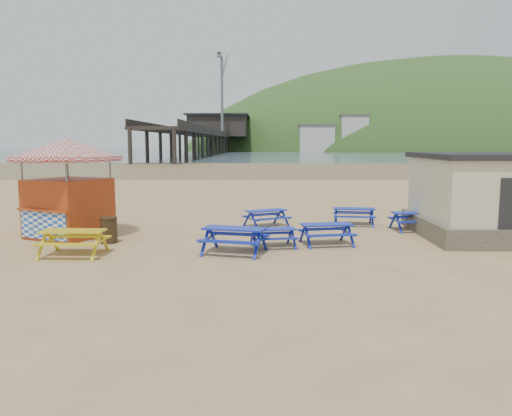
{
  "coord_description": "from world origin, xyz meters",
  "views": [
    {
      "loc": [
        0.92,
        -17.83,
        3.53
      ],
      "look_at": [
        0.53,
        1.5,
        1.0
      ],
      "focal_mm": 35.0,
      "sensor_mm": 36.0,
      "label": 1
    }
  ],
  "objects_px": {
    "litter_bin": "(109,230)",
    "picnic_table_blue_b": "(354,216)",
    "picnic_table_blue_a": "(266,218)",
    "ice_cream_kiosk": "(67,175)",
    "picnic_table_yellow": "(73,243)"
  },
  "relations": [
    {
      "from": "picnic_table_blue_a",
      "to": "ice_cream_kiosk",
      "type": "bearing_deg",
      "value": 168.77
    },
    {
      "from": "picnic_table_yellow",
      "to": "picnic_table_blue_b",
      "type": "bearing_deg",
      "value": 32.61
    },
    {
      "from": "picnic_table_blue_b",
      "to": "ice_cream_kiosk",
      "type": "xyz_separation_m",
      "value": [
        -11.24,
        -2.92,
        1.97
      ]
    },
    {
      "from": "picnic_table_blue_a",
      "to": "litter_bin",
      "type": "relative_size",
      "value": 2.35
    },
    {
      "from": "picnic_table_yellow",
      "to": "litter_bin",
      "type": "bearing_deg",
      "value": 77.23
    },
    {
      "from": "ice_cream_kiosk",
      "to": "picnic_table_yellow",
      "type": "bearing_deg",
      "value": -42.54
    },
    {
      "from": "picnic_table_yellow",
      "to": "ice_cream_kiosk",
      "type": "bearing_deg",
      "value": 114.06
    },
    {
      "from": "litter_bin",
      "to": "picnic_table_blue_b",
      "type": "bearing_deg",
      "value": 23.71
    },
    {
      "from": "picnic_table_yellow",
      "to": "litter_bin",
      "type": "xyz_separation_m",
      "value": [
        0.48,
        2.01,
        0.06
      ]
    },
    {
      "from": "ice_cream_kiosk",
      "to": "litter_bin",
      "type": "distance_m",
      "value": 2.9
    },
    {
      "from": "litter_bin",
      "to": "ice_cream_kiosk",
      "type": "bearing_deg",
      "value": 147.29
    },
    {
      "from": "picnic_table_blue_a",
      "to": "picnic_table_blue_b",
      "type": "height_order",
      "value": "picnic_table_blue_b"
    },
    {
      "from": "picnic_table_blue_a",
      "to": "ice_cream_kiosk",
      "type": "height_order",
      "value": "ice_cream_kiosk"
    },
    {
      "from": "picnic_table_yellow",
      "to": "litter_bin",
      "type": "height_order",
      "value": "litter_bin"
    },
    {
      "from": "picnic_table_blue_b",
      "to": "litter_bin",
      "type": "bearing_deg",
      "value": -150.01
    }
  ]
}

